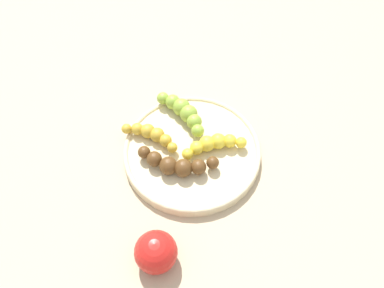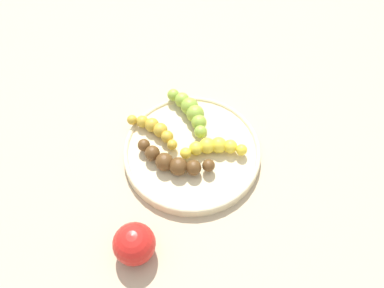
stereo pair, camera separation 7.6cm
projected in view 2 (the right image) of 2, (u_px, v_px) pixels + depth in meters
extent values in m
plane|color=tan|center=(192.00, 155.00, 0.79)|extent=(2.40, 2.40, 0.00)
cylinder|color=beige|center=(192.00, 152.00, 0.78)|extent=(0.27, 0.27, 0.02)
torus|color=beige|center=(192.00, 150.00, 0.78)|extent=(0.27, 0.27, 0.01)
sphere|color=#593819|center=(144.00, 145.00, 0.76)|extent=(0.02, 0.02, 0.02)
sphere|color=#593819|center=(153.00, 155.00, 0.75)|extent=(0.03, 0.03, 0.03)
sphere|color=#593819|center=(164.00, 162.00, 0.74)|extent=(0.03, 0.03, 0.03)
sphere|color=#593819|center=(178.00, 166.00, 0.73)|extent=(0.03, 0.03, 0.03)
sphere|color=#593819|center=(194.00, 168.00, 0.73)|extent=(0.03, 0.03, 0.03)
sphere|color=#593819|center=(209.00, 165.00, 0.73)|extent=(0.02, 0.02, 0.02)
sphere|color=yellow|center=(242.00, 150.00, 0.76)|extent=(0.02, 0.02, 0.02)
sphere|color=yellow|center=(230.00, 146.00, 0.76)|extent=(0.03, 0.03, 0.03)
sphere|color=yellow|center=(219.00, 145.00, 0.76)|extent=(0.03, 0.03, 0.03)
sphere|color=yellow|center=(207.00, 146.00, 0.76)|extent=(0.03, 0.03, 0.03)
sphere|color=yellow|center=(196.00, 148.00, 0.76)|extent=(0.03, 0.03, 0.03)
sphere|color=yellow|center=(186.00, 153.00, 0.75)|extent=(0.02, 0.02, 0.02)
sphere|color=#8CAD38|center=(200.00, 132.00, 0.78)|extent=(0.03, 0.03, 0.03)
sphere|color=#8CAD38|center=(199.00, 122.00, 0.79)|extent=(0.03, 0.03, 0.03)
sphere|color=#8CAD38|center=(195.00, 114.00, 0.80)|extent=(0.04, 0.04, 0.04)
sphere|color=#8CAD38|center=(189.00, 106.00, 0.81)|extent=(0.04, 0.04, 0.04)
sphere|color=#8CAD38|center=(182.00, 100.00, 0.82)|extent=(0.03, 0.03, 0.03)
sphere|color=#8CAD38|center=(173.00, 95.00, 0.83)|extent=(0.03, 0.03, 0.03)
sphere|color=gold|center=(172.00, 145.00, 0.76)|extent=(0.02, 0.02, 0.02)
sphere|color=gold|center=(167.00, 137.00, 0.77)|extent=(0.02, 0.02, 0.02)
sphere|color=gold|center=(160.00, 130.00, 0.78)|extent=(0.03, 0.03, 0.03)
sphere|color=gold|center=(152.00, 125.00, 0.79)|extent=(0.03, 0.03, 0.03)
sphere|color=gold|center=(142.00, 121.00, 0.80)|extent=(0.02, 0.02, 0.02)
sphere|color=gold|center=(132.00, 120.00, 0.80)|extent=(0.02, 0.02, 0.02)
sphere|color=red|center=(134.00, 244.00, 0.65)|extent=(0.07, 0.07, 0.07)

